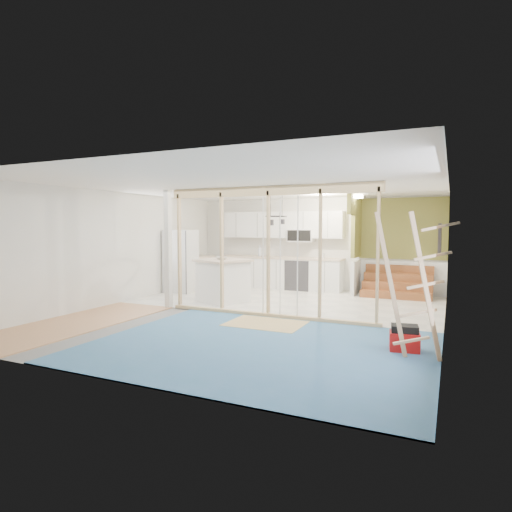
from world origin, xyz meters
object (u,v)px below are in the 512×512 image
at_px(ladder, 413,286).
at_px(island, 223,281).
at_px(fridge, 181,261).
at_px(toolbox, 404,339).

bearing_deg(ladder, island, 128.40).
distance_m(fridge, island, 1.99).
relative_size(island, toolbox, 3.02).
bearing_deg(fridge, toolbox, -32.95).
height_order(toolbox, ladder, ladder).
height_order(fridge, toolbox, fridge).
distance_m(toolbox, ladder, 0.93).
bearing_deg(fridge, island, -30.44).
bearing_deg(toolbox, fridge, 142.69).
distance_m(fridge, ladder, 7.23).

